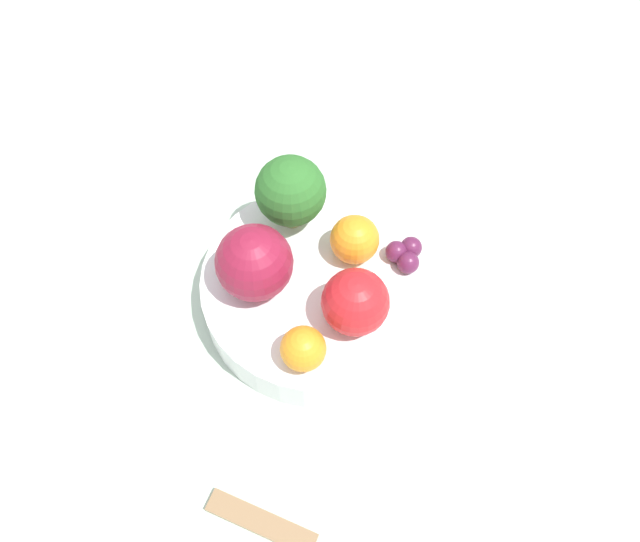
{
  "coord_description": "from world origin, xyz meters",
  "views": [
    {
      "loc": [
        -0.2,
        -0.17,
        0.49
      ],
      "look_at": [
        0.0,
        0.0,
        0.07
      ],
      "focal_mm": 35.0,
      "sensor_mm": 36.0,
      "label": 1
    }
  ],
  "objects_px": {
    "broccoli": "(291,192)",
    "orange_front": "(355,239)",
    "bowl": "(320,289)",
    "apple_red": "(355,302)",
    "apple_green": "(254,263)",
    "spoon": "(261,522)",
    "orange_back": "(303,349)",
    "grape_cluster": "(405,254)"
  },
  "relations": [
    {
      "from": "broccoli",
      "to": "orange_front",
      "type": "height_order",
      "value": "broccoli"
    },
    {
      "from": "bowl",
      "to": "broccoli",
      "type": "bearing_deg",
      "value": 63.12
    },
    {
      "from": "bowl",
      "to": "broccoli",
      "type": "relative_size",
      "value": 2.86
    },
    {
      "from": "bowl",
      "to": "orange_front",
      "type": "relative_size",
      "value": 4.85
    },
    {
      "from": "apple_red",
      "to": "broccoli",
      "type": "bearing_deg",
      "value": 68.62
    },
    {
      "from": "broccoli",
      "to": "apple_green",
      "type": "bearing_deg",
      "value": -161.86
    },
    {
      "from": "apple_red",
      "to": "orange_front",
      "type": "bearing_deg",
      "value": 39.43
    },
    {
      "from": "broccoli",
      "to": "spoon",
      "type": "distance_m",
      "value": 0.25
    },
    {
      "from": "orange_back",
      "to": "spoon",
      "type": "bearing_deg",
      "value": -153.84
    },
    {
      "from": "orange_back",
      "to": "spoon",
      "type": "xyz_separation_m",
      "value": [
        -0.1,
        -0.05,
        -0.05
      ]
    },
    {
      "from": "apple_green",
      "to": "orange_front",
      "type": "relative_size",
      "value": 1.51
    },
    {
      "from": "orange_back",
      "to": "grape_cluster",
      "type": "distance_m",
      "value": 0.12
    },
    {
      "from": "bowl",
      "to": "orange_front",
      "type": "bearing_deg",
      "value": -8.78
    },
    {
      "from": "apple_green",
      "to": "spoon",
      "type": "distance_m",
      "value": 0.19
    },
    {
      "from": "broccoli",
      "to": "orange_front",
      "type": "relative_size",
      "value": 1.7
    },
    {
      "from": "apple_red",
      "to": "orange_back",
      "type": "relative_size",
      "value": 1.51
    },
    {
      "from": "apple_red",
      "to": "apple_green",
      "type": "bearing_deg",
      "value": 108.29
    },
    {
      "from": "bowl",
      "to": "apple_green",
      "type": "height_order",
      "value": "apple_green"
    },
    {
      "from": "apple_green",
      "to": "orange_front",
      "type": "bearing_deg",
      "value": -28.86
    },
    {
      "from": "broccoli",
      "to": "apple_red",
      "type": "relative_size",
      "value": 1.32
    },
    {
      "from": "orange_front",
      "to": "apple_green",
      "type": "bearing_deg",
      "value": 151.14
    },
    {
      "from": "apple_red",
      "to": "grape_cluster",
      "type": "distance_m",
      "value": 0.07
    },
    {
      "from": "apple_red",
      "to": "orange_back",
      "type": "xyz_separation_m",
      "value": [
        -0.05,
        0.01,
        -0.01
      ]
    },
    {
      "from": "orange_front",
      "to": "bowl",
      "type": "bearing_deg",
      "value": 171.22
    },
    {
      "from": "bowl",
      "to": "orange_back",
      "type": "height_order",
      "value": "orange_back"
    },
    {
      "from": "apple_green",
      "to": "orange_back",
      "type": "bearing_deg",
      "value": -109.07
    },
    {
      "from": "grape_cluster",
      "to": "spoon",
      "type": "distance_m",
      "value": 0.23
    },
    {
      "from": "broccoli",
      "to": "orange_back",
      "type": "bearing_deg",
      "value": -134.01
    },
    {
      "from": "bowl",
      "to": "apple_red",
      "type": "relative_size",
      "value": 3.77
    },
    {
      "from": "orange_front",
      "to": "orange_back",
      "type": "bearing_deg",
      "value": -162.04
    },
    {
      "from": "apple_green",
      "to": "grape_cluster",
      "type": "relative_size",
      "value": 1.91
    },
    {
      "from": "grape_cluster",
      "to": "spoon",
      "type": "bearing_deg",
      "value": -168.24
    },
    {
      "from": "orange_back",
      "to": "bowl",
      "type": "bearing_deg",
      "value": 31.13
    },
    {
      "from": "apple_red",
      "to": "apple_green",
      "type": "relative_size",
      "value": 0.85
    },
    {
      "from": "orange_back",
      "to": "apple_red",
      "type": "bearing_deg",
      "value": -7.69
    },
    {
      "from": "broccoli",
      "to": "bowl",
      "type": "bearing_deg",
      "value": -116.88
    },
    {
      "from": "orange_front",
      "to": "grape_cluster",
      "type": "distance_m",
      "value": 0.04
    },
    {
      "from": "spoon",
      "to": "grape_cluster",
      "type": "bearing_deg",
      "value": 11.76
    },
    {
      "from": "apple_red",
      "to": "orange_back",
      "type": "height_order",
      "value": "apple_red"
    },
    {
      "from": "apple_green",
      "to": "grape_cluster",
      "type": "distance_m",
      "value": 0.12
    },
    {
      "from": "broccoli",
      "to": "spoon",
      "type": "bearing_deg",
      "value": -143.27
    },
    {
      "from": "bowl",
      "to": "grape_cluster",
      "type": "xyz_separation_m",
      "value": [
        0.06,
        -0.04,
        0.03
      ]
    }
  ]
}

